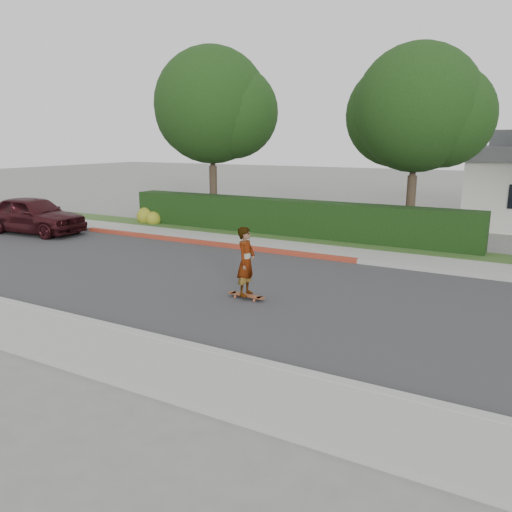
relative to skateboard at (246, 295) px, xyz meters
The scene contains 15 objects.
ground 0.90m from the skateboard, 72.07° to the left, with size 120.00×120.00×0.00m, color slate.
road 0.90m from the skateboard, 72.07° to the left, with size 60.00×8.00×0.01m, color #2D2D30.
curb_near 3.26m from the skateboard, 85.17° to the right, with size 60.00×0.20×0.15m, color #9E9E99.
sidewalk_near 4.16m from the skateboard, 86.21° to the right, with size 60.00×1.60×0.12m, color gray.
curb_far 4.96m from the skateboard, 86.82° to the left, with size 60.00×0.20×0.15m, color #9E9E99.
curb_red_section 6.84m from the skateboard, 133.67° to the left, with size 12.00×0.21×0.15m, color maroon.
sidewalk_far 5.86m from the skateboard, 87.31° to the left, with size 60.00×1.60×0.12m, color gray.
planting_strip 7.45m from the skateboard, 87.89° to the left, with size 60.00×1.60×0.10m, color #2D4C1E.
hedge 8.52m from the skateboard, 108.70° to the left, with size 15.00×1.00×1.50m, color black.
flowering_shrub 12.34m from the skateboard, 142.07° to the left, with size 1.40×1.00×0.90m.
tree_left 13.04m from the skateboard, 127.20° to the left, with size 5.99×5.21×8.00m.
tree_center 11.27m from the skateboard, 80.05° to the left, with size 5.66×4.84×7.44m.
skateboard is the anchor object (origin of this frame).
skateboarder 0.87m from the skateboard, 116.57° to the right, with size 0.62×0.41×1.71m, color white.
car_maroon 12.87m from the skateboard, 164.53° to the left, with size 1.88×4.66×1.59m, color #361115.
Camera 1 is at (5.71, -11.10, 3.86)m, focal length 35.00 mm.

